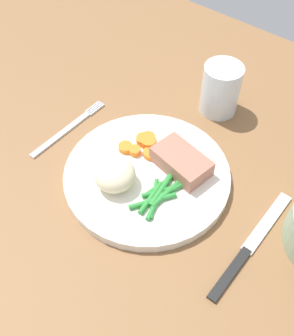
{
  "coord_description": "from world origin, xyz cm",
  "views": [
    {
      "loc": [
        25.84,
        -32.75,
        51.85
      ],
      "look_at": [
        1.7,
        -3.01,
        4.6
      ],
      "focal_mm": 43.27,
      "sensor_mm": 36.0,
      "label": 1
    }
  ],
  "objects": [
    {
      "name": "meat_portion",
      "position": [
        5.14,
        1.0,
        4.98
      ],
      "size": [
        9.55,
        6.65,
        2.76
      ],
      "primitive_type": "cube",
      "rotation": [
        0.0,
        0.0,
        -0.17
      ],
      "color": "#A86B56",
      "rests_on": "dinner_plate"
    },
    {
      "name": "green_beans",
      "position": [
        5.83,
        -5.29,
        3.98
      ],
      "size": [
        4.48,
        9.53,
        0.88
      ],
      "color": "#2D8C38",
      "rests_on": "dinner_plate"
    },
    {
      "name": "dinner_plate",
      "position": [
        1.7,
        -3.01,
        2.8
      ],
      "size": [
        25.46,
        25.46,
        1.6
      ],
      "primitive_type": "cylinder",
      "color": "white",
      "rests_on": "dining_table"
    },
    {
      "name": "dining_table",
      "position": [
        0.0,
        0.0,
        1.0
      ],
      "size": [
        120.0,
        90.0,
        2.0
      ],
      "color": "brown",
      "rests_on": "ground"
    },
    {
      "name": "water_glass",
      "position": [
        1.5,
        17.3,
        5.9
      ],
      "size": [
        6.67,
        6.67,
        9.01
      ],
      "color": "silver",
      "rests_on": "dining_table"
    },
    {
      "name": "carrot_slices",
      "position": [
        -2.18,
        0.7,
        4.11
      ],
      "size": [
        5.76,
        6.23,
        1.25
      ],
      "color": "orange",
      "rests_on": "dinner_plate"
    },
    {
      "name": "mashed_potatoes",
      "position": [
        -0.59,
        -7.59,
        5.64
      ],
      "size": [
        6.07,
        6.1,
        4.08
      ],
      "primitive_type": "ellipsoid",
      "color": "beige",
      "rests_on": "dinner_plate"
    },
    {
      "name": "fork",
      "position": [
        -15.51,
        -3.27,
        2.2
      ],
      "size": [
        1.44,
        16.6,
        0.4
      ],
      "rotation": [
        0.0,
        0.0,
        -0.04
      ],
      "color": "silver",
      "rests_on": "dining_table"
    },
    {
      "name": "knife",
      "position": [
        20.07,
        -3.3,
        2.2
      ],
      "size": [
        1.7,
        20.5,
        0.64
      ],
      "rotation": [
        0.0,
        0.0,
        -0.02
      ],
      "color": "black",
      "rests_on": "dining_table"
    }
  ]
}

